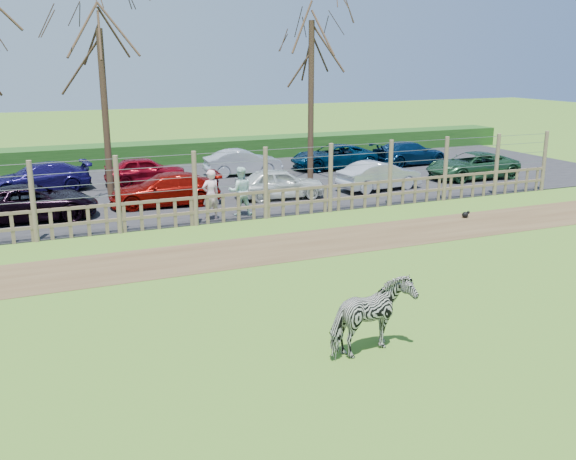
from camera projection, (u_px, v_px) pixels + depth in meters
name	position (u px, v px, depth m)	size (l,w,h in m)	color
ground	(291.00, 309.00, 14.36)	(120.00, 120.00, 0.00)	olive
dirt_strip	(229.00, 254.00, 18.36)	(34.00, 2.80, 0.01)	brown
asphalt	(156.00, 189.00, 27.24)	(44.00, 13.00, 0.04)	#232326
hedge	(128.00, 155.00, 33.32)	(46.00, 2.00, 1.10)	#1E4716
fence	(196.00, 202.00, 21.26)	(30.16, 0.16, 2.50)	brown
tree_mid	(102.00, 73.00, 24.34)	(4.80, 4.80, 6.83)	#3D2B1E
tree_right	(311.00, 62.00, 28.08)	(4.80, 4.80, 7.35)	#3D2B1E
zebra	(372.00, 317.00, 12.02)	(0.79, 1.73, 1.46)	gray
visitor_a	(211.00, 195.00, 21.91)	(0.63, 0.41, 1.72)	silver
visitor_b	(240.00, 191.00, 22.49)	(0.84, 0.65, 1.72)	silver
crow	(465.00, 215.00, 22.46)	(0.30, 0.22, 0.24)	black
car_2	(32.00, 202.00, 21.95)	(1.99, 4.32, 1.20)	black
car_3	(165.00, 190.00, 24.10)	(1.68, 4.13, 1.20)	#850A05
car_4	(280.00, 183.00, 25.29)	(1.42, 3.52, 1.20)	silver
car_5	(380.00, 176.00, 26.95)	(1.27, 3.64, 1.20)	#B5BAC4
car_6	(472.00, 166.00, 29.45)	(1.99, 4.32, 1.20)	#245130
car_9	(39.00, 178.00, 26.46)	(1.68, 4.13, 1.20)	#161050
car_10	(145.00, 170.00, 28.18)	(1.42, 3.52, 1.20)	maroon
car_11	(243.00, 162.00, 30.37)	(1.27, 3.64, 1.20)	#B4B9C5
car_12	(334.00, 157.00, 32.03)	(1.99, 4.32, 1.20)	#04233F
car_13	(409.00, 153.00, 33.25)	(1.68, 4.13, 1.20)	#092548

